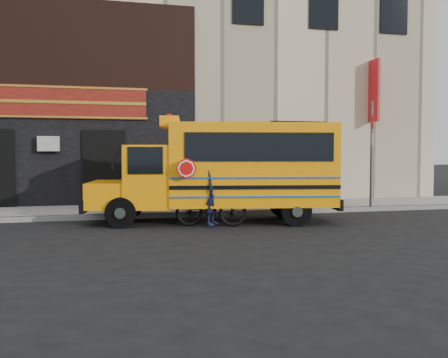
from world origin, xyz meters
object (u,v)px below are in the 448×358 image
Objects in this scene: bicycle at (211,205)px; school_bus at (227,168)px; sign_pole at (371,152)px; cyclist at (212,192)px.

school_bus is at bearing -21.40° from bicycle.
school_bus is 1.97× the size of sign_pole.
bicycle is at bearing -160.85° from sign_pole.
school_bus is 3.78× the size of bicycle.
bicycle is (-5.90, -2.05, -1.42)m from sign_pole.
school_bus reaches higher than cyclist.
school_bus is 1.17m from cyclist.
cyclist is at bearing -145.29° from bicycle.
bicycle is 1.05× the size of cyclist.
sign_pole is at bearing -43.27° from cyclist.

